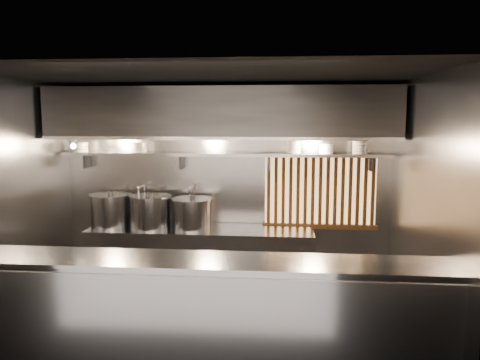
% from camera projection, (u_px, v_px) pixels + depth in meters
% --- Properties ---
extents(floor, '(4.50, 4.50, 0.00)m').
position_uv_depth(floor, '(210.00, 331.00, 5.22)').
color(floor, black).
rests_on(floor, ground).
extents(ceiling, '(4.50, 4.50, 0.00)m').
position_uv_depth(ceiling, '(208.00, 76.00, 4.85)').
color(ceiling, black).
rests_on(ceiling, wall_back).
extents(wall_back, '(4.50, 0.00, 4.50)m').
position_uv_depth(wall_back, '(226.00, 188.00, 6.52)').
color(wall_back, gray).
rests_on(wall_back, floor).
extents(wall_left, '(0.00, 3.00, 3.00)m').
position_uv_depth(wall_left, '(11.00, 205.00, 5.24)').
color(wall_left, gray).
rests_on(wall_left, floor).
extents(wall_right, '(0.00, 3.00, 3.00)m').
position_uv_depth(wall_right, '(424.00, 212.00, 4.84)').
color(wall_right, gray).
rests_on(wall_right, floor).
extents(serving_counter, '(4.50, 0.56, 1.13)m').
position_uv_depth(serving_counter, '(194.00, 320.00, 4.20)').
color(serving_counter, '#A1A1A7').
rests_on(serving_counter, floor).
extents(cooking_bench, '(3.00, 0.70, 0.90)m').
position_uv_depth(cooking_bench, '(201.00, 261.00, 6.31)').
color(cooking_bench, '#A1A1A7').
rests_on(cooking_bench, floor).
extents(bowl_shelf, '(4.40, 0.34, 0.04)m').
position_uv_depth(bowl_shelf, '(224.00, 154.00, 6.28)').
color(bowl_shelf, '#A1A1A7').
rests_on(bowl_shelf, wall_back).
extents(exhaust_hood, '(4.40, 0.81, 0.65)m').
position_uv_depth(exhaust_hood, '(222.00, 113.00, 5.99)').
color(exhaust_hood, '#2D2D30').
rests_on(exhaust_hood, ceiling).
extents(wood_screen, '(1.56, 0.09, 1.04)m').
position_uv_depth(wood_screen, '(320.00, 191.00, 6.36)').
color(wood_screen, '#FFBD72').
rests_on(wood_screen, wall_back).
extents(faucet_left, '(0.04, 0.30, 0.50)m').
position_uv_depth(faucet_left, '(143.00, 195.00, 6.50)').
color(faucet_left, silver).
rests_on(faucet_left, wall_back).
extents(faucet_right, '(0.04, 0.30, 0.50)m').
position_uv_depth(faucet_right, '(192.00, 195.00, 6.44)').
color(faucet_right, silver).
rests_on(faucet_right, wall_back).
extents(heat_lamp, '(0.25, 0.35, 0.20)m').
position_uv_depth(heat_lamp, '(72.00, 142.00, 5.96)').
color(heat_lamp, '#A1A1A7').
rests_on(heat_lamp, exhaust_hood).
extents(pendant_bulb, '(0.09, 0.09, 0.19)m').
position_uv_depth(pendant_bulb, '(215.00, 149.00, 6.16)').
color(pendant_bulb, '#2D2D30').
rests_on(pendant_bulb, exhaust_hood).
extents(stock_pot_left, '(0.75, 0.75, 0.48)m').
position_uv_depth(stock_pot_left, '(151.00, 211.00, 6.26)').
color(stock_pot_left, '#A1A1A7').
rests_on(stock_pot_left, cooking_bench).
extents(stock_pot_mid, '(0.69, 0.69, 0.48)m').
position_uv_depth(stock_pot_mid, '(111.00, 210.00, 6.35)').
color(stock_pot_mid, '#A1A1A7').
rests_on(stock_pot_mid, cooking_bench).
extents(stock_pot_right, '(0.59, 0.59, 0.45)m').
position_uv_depth(stock_pot_right, '(192.00, 213.00, 6.22)').
color(stock_pot_right, '#A1A1A7').
rests_on(stock_pot_right, cooking_bench).
extents(bowl_stack_0, '(0.22, 0.22, 0.13)m').
position_uv_depth(bowl_stack_0, '(80.00, 147.00, 6.44)').
color(bowl_stack_0, white).
rests_on(bowl_stack_0, bowl_shelf).
extents(bowl_stack_1, '(0.24, 0.24, 0.13)m').
position_uv_depth(bowl_stack_1, '(139.00, 147.00, 6.37)').
color(bowl_stack_1, white).
rests_on(bowl_stack_1, bowl_shelf).
extents(bowl_stack_2, '(0.21, 0.21, 0.17)m').
position_uv_depth(bowl_stack_2, '(294.00, 147.00, 6.18)').
color(bowl_stack_2, white).
rests_on(bowl_stack_2, bowl_shelf).
extents(bowl_stack_3, '(0.21, 0.21, 0.13)m').
position_uv_depth(bowl_stack_3, '(326.00, 149.00, 6.14)').
color(bowl_stack_3, white).
rests_on(bowl_stack_3, bowl_shelf).
extents(bowl_stack_4, '(0.21, 0.21, 0.17)m').
position_uv_depth(bowl_stack_4, '(360.00, 147.00, 6.10)').
color(bowl_stack_4, white).
rests_on(bowl_stack_4, bowl_shelf).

